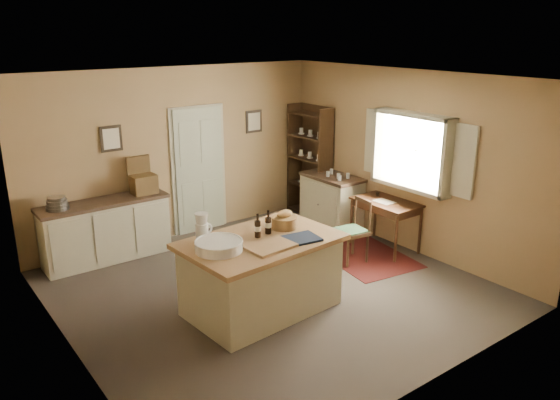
# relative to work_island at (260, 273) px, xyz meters

# --- Properties ---
(ground) EXTENTS (5.00, 5.00, 0.00)m
(ground) POSITION_rel_work_island_xyz_m (0.41, 0.36, -0.48)
(ground) COLOR #4F453C
(ground) RESTS_ON ground
(wall_back) EXTENTS (5.00, 0.10, 2.70)m
(wall_back) POSITION_rel_work_island_xyz_m (0.41, 2.86, 0.87)
(wall_back) COLOR #997A54
(wall_back) RESTS_ON ground
(wall_front) EXTENTS (5.00, 0.10, 2.70)m
(wall_front) POSITION_rel_work_island_xyz_m (0.41, -2.14, 0.87)
(wall_front) COLOR #997A54
(wall_front) RESTS_ON ground
(wall_left) EXTENTS (0.10, 5.00, 2.70)m
(wall_left) POSITION_rel_work_island_xyz_m (-2.09, 0.36, 0.87)
(wall_left) COLOR #997A54
(wall_left) RESTS_ON ground
(wall_right) EXTENTS (0.10, 5.00, 2.70)m
(wall_right) POSITION_rel_work_island_xyz_m (2.91, 0.36, 0.87)
(wall_right) COLOR #997A54
(wall_right) RESTS_ON ground
(ceiling) EXTENTS (5.00, 5.00, 0.00)m
(ceiling) POSITION_rel_work_island_xyz_m (0.41, 0.36, 2.22)
(ceiling) COLOR silver
(ceiling) RESTS_ON wall_back
(door) EXTENTS (0.97, 0.06, 2.11)m
(door) POSITION_rel_work_island_xyz_m (0.76, 2.83, 0.57)
(door) COLOR #A8AE91
(door) RESTS_ON ground
(framed_prints) EXTENTS (2.82, 0.02, 0.38)m
(framed_prints) POSITION_rel_work_island_xyz_m (0.61, 2.84, 1.24)
(framed_prints) COLOR black
(framed_prints) RESTS_ON ground
(window) EXTENTS (0.25, 1.99, 1.12)m
(window) POSITION_rel_work_island_xyz_m (2.83, 0.16, 1.07)
(window) COLOR #B6B18E
(window) RESTS_ON ground
(work_island) EXTENTS (1.89, 1.31, 1.20)m
(work_island) POSITION_rel_work_island_xyz_m (0.00, 0.00, 0.00)
(work_island) COLOR #B6B18E
(work_island) RESTS_ON ground
(sideboard) EXTENTS (1.83, 0.52, 1.18)m
(sideboard) POSITION_rel_work_island_xyz_m (-0.93, 2.56, -0.00)
(sideboard) COLOR #B6B18E
(sideboard) RESTS_ON ground
(rug) EXTENTS (1.32, 1.74, 0.01)m
(rug) POSITION_rel_work_island_xyz_m (2.16, 0.42, -0.48)
(rug) COLOR #431210
(rug) RESTS_ON ground
(writing_desk) EXTENTS (0.61, 1.00, 0.82)m
(writing_desk) POSITION_rel_work_island_xyz_m (2.61, 0.42, 0.19)
(writing_desk) COLOR black
(writing_desk) RESTS_ON ground
(desk_chair) EXTENTS (0.48, 0.48, 0.90)m
(desk_chair) POSITION_rel_work_island_xyz_m (1.86, 0.39, -0.03)
(desk_chair) COLOR #301F12
(desk_chair) RESTS_ON ground
(right_cabinet) EXTENTS (0.59, 1.06, 0.99)m
(right_cabinet) POSITION_rel_work_island_xyz_m (2.61, 1.64, -0.02)
(right_cabinet) COLOR #B6B18E
(right_cabinet) RESTS_ON ground
(shelving_unit) EXTENTS (0.33, 0.89, 1.97)m
(shelving_unit) POSITION_rel_work_island_xyz_m (2.76, 2.36, 0.50)
(shelving_unit) COLOR #301F12
(shelving_unit) RESTS_ON ground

